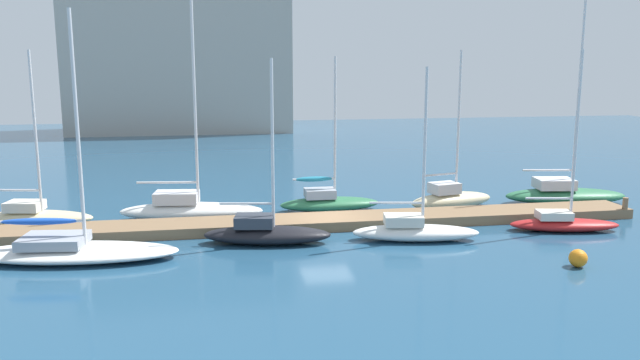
{
  "coord_description": "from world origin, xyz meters",
  "views": [
    {
      "loc": [
        -5.55,
        -29.69,
        7.96
      ],
      "look_at": [
        0.0,
        2.0,
        2.0
      ],
      "focal_mm": 35.08,
      "sensor_mm": 36.0,
      "label": 1
    }
  ],
  "objects_px": {
    "mooring_buoy_orange": "(578,258)",
    "sailboat_1": "(72,249)",
    "sailboat_7": "(563,221)",
    "sailboat_0": "(35,215)",
    "sailboat_5": "(414,230)",
    "sailboat_2": "(190,208)",
    "sailboat_8": "(564,193)",
    "sailboat_3": "(266,232)",
    "sailboat_6": "(451,198)",
    "harbor_building_distant": "(180,43)",
    "sailboat_4": "(328,201)"
  },
  "relations": [
    {
      "from": "sailboat_1",
      "to": "harbor_building_distant",
      "type": "bearing_deg",
      "value": 93.68
    },
    {
      "from": "sailboat_3",
      "to": "sailboat_2",
      "type": "bearing_deg",
      "value": 134.65
    },
    {
      "from": "sailboat_6",
      "to": "sailboat_0",
      "type": "bearing_deg",
      "value": 166.65
    },
    {
      "from": "sailboat_3",
      "to": "harbor_building_distant",
      "type": "xyz_separation_m",
      "value": [
        -5.58,
        50.54,
        9.92
      ]
    },
    {
      "from": "mooring_buoy_orange",
      "to": "sailboat_7",
      "type": "bearing_deg",
      "value": 64.68
    },
    {
      "from": "harbor_building_distant",
      "to": "sailboat_4",
      "type": "bearing_deg",
      "value": -77.95
    },
    {
      "from": "sailboat_7",
      "to": "sailboat_8",
      "type": "relative_size",
      "value": 0.72
    },
    {
      "from": "sailboat_6",
      "to": "sailboat_7",
      "type": "xyz_separation_m",
      "value": [
        3.6,
        -5.46,
        -0.15
      ]
    },
    {
      "from": "sailboat_4",
      "to": "sailboat_5",
      "type": "distance_m",
      "value": 7.07
    },
    {
      "from": "sailboat_1",
      "to": "sailboat_6",
      "type": "relative_size",
      "value": 1.16
    },
    {
      "from": "sailboat_0",
      "to": "sailboat_1",
      "type": "xyz_separation_m",
      "value": [
        3.03,
        -6.29,
        -0.05
      ]
    },
    {
      "from": "sailboat_0",
      "to": "sailboat_6",
      "type": "distance_m",
      "value": 21.95
    },
    {
      "from": "sailboat_4",
      "to": "sailboat_7",
      "type": "bearing_deg",
      "value": -29.36
    },
    {
      "from": "sailboat_8",
      "to": "sailboat_3",
      "type": "bearing_deg",
      "value": -155.1
    },
    {
      "from": "sailboat_1",
      "to": "sailboat_6",
      "type": "xyz_separation_m",
      "value": [
        18.91,
        6.18,
        0.15
      ]
    },
    {
      "from": "sailboat_3",
      "to": "harbor_building_distant",
      "type": "distance_m",
      "value": 51.81
    },
    {
      "from": "sailboat_2",
      "to": "harbor_building_distant",
      "type": "height_order",
      "value": "harbor_building_distant"
    },
    {
      "from": "mooring_buoy_orange",
      "to": "sailboat_1",
      "type": "bearing_deg",
      "value": 167.49
    },
    {
      "from": "sailboat_2",
      "to": "sailboat_7",
      "type": "relative_size",
      "value": 1.36
    },
    {
      "from": "sailboat_4",
      "to": "sailboat_8",
      "type": "relative_size",
      "value": 0.7
    },
    {
      "from": "harbor_building_distant",
      "to": "sailboat_7",
      "type": "bearing_deg",
      "value": -68.52
    },
    {
      "from": "sailboat_3",
      "to": "sailboat_8",
      "type": "relative_size",
      "value": 0.69
    },
    {
      "from": "sailboat_0",
      "to": "sailboat_5",
      "type": "distance_m",
      "value": 18.84
    },
    {
      "from": "sailboat_8",
      "to": "sailboat_4",
      "type": "bearing_deg",
      "value": -173.98
    },
    {
      "from": "sailboat_2",
      "to": "sailboat_3",
      "type": "xyz_separation_m",
      "value": [
        3.5,
        -5.05,
        -0.1
      ]
    },
    {
      "from": "sailboat_0",
      "to": "sailboat_6",
      "type": "bearing_deg",
      "value": 10.51
    },
    {
      "from": "sailboat_4",
      "to": "sailboat_1",
      "type": "bearing_deg",
      "value": -149.47
    },
    {
      "from": "sailboat_0",
      "to": "sailboat_7",
      "type": "bearing_deg",
      "value": -1.5
    },
    {
      "from": "sailboat_4",
      "to": "mooring_buoy_orange",
      "type": "bearing_deg",
      "value": -53.67
    },
    {
      "from": "sailboat_2",
      "to": "sailboat_8",
      "type": "distance_m",
      "value": 21.27
    },
    {
      "from": "sailboat_6",
      "to": "harbor_building_distant",
      "type": "xyz_separation_m",
      "value": [
        -16.41,
        45.37,
        9.84
      ]
    },
    {
      "from": "sailboat_2",
      "to": "sailboat_8",
      "type": "bearing_deg",
      "value": 7.95
    },
    {
      "from": "sailboat_1",
      "to": "sailboat_2",
      "type": "relative_size",
      "value": 0.86
    },
    {
      "from": "sailboat_5",
      "to": "sailboat_3",
      "type": "bearing_deg",
      "value": -175.63
    },
    {
      "from": "sailboat_0",
      "to": "sailboat_6",
      "type": "xyz_separation_m",
      "value": [
        21.95,
        -0.11,
        0.1
      ]
    },
    {
      "from": "sailboat_6",
      "to": "harbor_building_distant",
      "type": "distance_m",
      "value": 49.24
    },
    {
      "from": "sailboat_5",
      "to": "sailboat_2",
      "type": "bearing_deg",
      "value": 160.89
    },
    {
      "from": "sailboat_8",
      "to": "harbor_building_distant",
      "type": "relative_size",
      "value": 0.47
    },
    {
      "from": "sailboat_0",
      "to": "sailboat_3",
      "type": "relative_size",
      "value": 1.05
    },
    {
      "from": "sailboat_7",
      "to": "harbor_building_distant",
      "type": "height_order",
      "value": "harbor_building_distant"
    },
    {
      "from": "harbor_building_distant",
      "to": "sailboat_1",
      "type": "bearing_deg",
      "value": -92.79
    },
    {
      "from": "sailboat_1",
      "to": "sailboat_7",
      "type": "bearing_deg",
      "value": 8.3
    },
    {
      "from": "sailboat_4",
      "to": "sailboat_7",
      "type": "height_order",
      "value": "sailboat_7"
    },
    {
      "from": "sailboat_1",
      "to": "sailboat_8",
      "type": "xyz_separation_m",
      "value": [
        25.86,
        6.25,
        0.15
      ]
    },
    {
      "from": "sailboat_5",
      "to": "harbor_building_distant",
      "type": "relative_size",
      "value": 0.31
    },
    {
      "from": "sailboat_1",
      "to": "sailboat_7",
      "type": "height_order",
      "value": "sailboat_1"
    },
    {
      "from": "sailboat_0",
      "to": "sailboat_6",
      "type": "height_order",
      "value": "sailboat_6"
    },
    {
      "from": "mooring_buoy_orange",
      "to": "sailboat_6",
      "type": "bearing_deg",
      "value": 96.18
    },
    {
      "from": "sailboat_2",
      "to": "mooring_buoy_orange",
      "type": "bearing_deg",
      "value": -26.74
    },
    {
      "from": "sailboat_6",
      "to": "mooring_buoy_orange",
      "type": "height_order",
      "value": "sailboat_6"
    }
  ]
}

